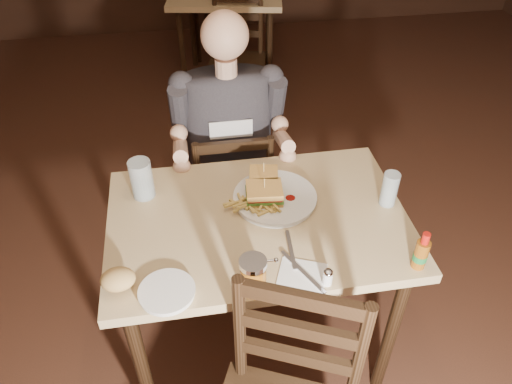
{
  "coord_description": "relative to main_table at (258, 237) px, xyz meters",
  "views": [
    {
      "loc": [
        -0.49,
        -1.45,
        1.99
      ],
      "look_at": [
        -0.28,
        -0.12,
        0.85
      ],
      "focal_mm": 35.0,
      "sensor_mm": 36.0,
      "label": 1
    }
  ],
  "objects": [
    {
      "name": "room_shell",
      "position": [
        0.28,
        0.17,
        0.72
      ],
      "size": [
        7.0,
        7.0,
        7.0
      ],
      "color": "#321B13",
      "rests_on": "ground"
    },
    {
      "name": "main_table",
      "position": [
        0.0,
        0.0,
        0.0
      ],
      "size": [
        1.07,
        0.72,
        0.77
      ],
      "rotation": [
        0.0,
        0.0,
        0.01
      ],
      "color": "tan",
      "rests_on": "ground"
    },
    {
      "name": "bg_table",
      "position": [
        0.16,
        2.48,
        0.01
      ],
      "size": [
        0.92,
        0.92,
        0.77
      ],
      "rotation": [
        0.0,
        0.0,
        -0.16
      ],
      "color": "tan",
      "rests_on": "ground"
    },
    {
      "name": "chair_far",
      "position": [
        -0.04,
        0.58,
        -0.26
      ],
      "size": [
        0.39,
        0.42,
        0.83
      ],
      "primitive_type": null,
      "rotation": [
        0.0,
        0.0,
        3.15
      ],
      "color": "black",
      "rests_on": "ground"
    },
    {
      "name": "bg_chair_far",
      "position": [
        0.16,
        3.03,
        -0.2
      ],
      "size": [
        0.56,
        0.59,
        0.96
      ],
      "primitive_type": null,
      "rotation": [
        0.0,
        0.0,
        2.85
      ],
      "color": "black",
      "rests_on": "ground"
    },
    {
      "name": "bg_chair_near",
      "position": [
        0.16,
        1.93,
        -0.25
      ],
      "size": [
        0.47,
        0.49,
        0.84
      ],
      "primitive_type": null,
      "rotation": [
        0.0,
        0.0,
        -0.2
      ],
      "color": "black",
      "rests_on": "ground"
    },
    {
      "name": "diner",
      "position": [
        -0.04,
        0.53,
        0.19
      ],
      "size": [
        0.51,
        0.4,
        0.88
      ],
      "primitive_type": null,
      "rotation": [
        0.0,
        0.0,
        0.01
      ],
      "color": "#2F2D32",
      "rests_on": "chair_far"
    },
    {
      "name": "dinner_plate",
      "position": [
        0.08,
        0.09,
        0.1
      ],
      "size": [
        0.3,
        0.3,
        0.02
      ],
      "primitive_type": "cylinder",
      "rotation": [
        0.0,
        0.0,
        0.01
      ],
      "color": "white",
      "rests_on": "main_table"
    },
    {
      "name": "sandwich_left",
      "position": [
        0.03,
        0.07,
        0.17
      ],
      "size": [
        0.14,
        0.12,
        0.11
      ],
      "primitive_type": null,
      "rotation": [
        0.0,
        0.0,
        -0.08
      ],
      "color": "gold",
      "rests_on": "dinner_plate"
    },
    {
      "name": "sandwich_right",
      "position": [
        0.05,
        0.17,
        0.16
      ],
      "size": [
        0.12,
        0.1,
        0.09
      ],
      "primitive_type": null,
      "rotation": [
        0.0,
        0.0,
        -0.16
      ],
      "color": "gold",
      "rests_on": "dinner_plate"
    },
    {
      "name": "fries_pile",
      "position": [
        -0.01,
        0.04,
        0.13
      ],
      "size": [
        0.24,
        0.17,
        0.04
      ],
      "primitive_type": null,
      "rotation": [
        0.0,
        0.0,
        0.01
      ],
      "color": "tan",
      "rests_on": "dinner_plate"
    },
    {
      "name": "ketchup_dollop",
      "position": [
        0.13,
        0.06,
        0.12
      ],
      "size": [
        0.04,
        0.04,
        0.01
      ],
      "primitive_type": "ellipsoid",
      "rotation": [
        0.0,
        0.0,
        0.01
      ],
      "color": "maroon",
      "rests_on": "dinner_plate"
    },
    {
      "name": "glass_left",
      "position": [
        -0.4,
        0.19,
        0.17
      ],
      "size": [
        0.08,
        0.08,
        0.15
      ],
      "primitive_type": "cylinder",
      "rotation": [
        0.0,
        0.0,
        0.01
      ],
      "color": "silver",
      "rests_on": "main_table"
    },
    {
      "name": "glass_right",
      "position": [
        0.48,
        0.01,
        0.16
      ],
      "size": [
        0.06,
        0.06,
        0.13
      ],
      "primitive_type": "cylinder",
      "rotation": [
        0.0,
        0.0,
        0.01
      ],
      "color": "silver",
      "rests_on": "main_table"
    },
    {
      "name": "hot_sauce",
      "position": [
        0.47,
        -0.3,
        0.17
      ],
      "size": [
        0.05,
        0.05,
        0.14
      ],
      "primitive_type": null,
      "rotation": [
        0.0,
        0.0,
        0.01
      ],
      "color": "brown",
      "rests_on": "main_table"
    },
    {
      "name": "salt_shaker",
      "position": [
        0.16,
        -0.32,
        0.12
      ],
      "size": [
        0.03,
        0.03,
        0.06
      ],
      "primitive_type": null,
      "rotation": [
        0.0,
        0.0,
        0.01
      ],
      "color": "white",
      "rests_on": "main_table"
    },
    {
      "name": "syrup_dispenser",
      "position": [
        -0.06,
        -0.3,
        0.15
      ],
      "size": [
        0.09,
        0.09,
        0.11
      ],
      "primitive_type": null,
      "rotation": [
        0.0,
        0.0,
        0.01
      ],
      "color": "brown",
      "rests_on": "main_table"
    },
    {
      "name": "napkin",
      "position": [
        0.09,
        -0.29,
        0.1
      ],
      "size": [
        0.19,
        0.18,
        0.0
      ],
      "primitive_type": "cube",
      "rotation": [
        0.0,
        0.0,
        -0.37
      ],
      "color": "white",
      "rests_on": "main_table"
    },
    {
      "name": "knife",
      "position": [
        0.1,
        -0.27,
        0.1
      ],
      "size": [
        0.11,
        0.2,
        0.01
      ],
      "primitive_type": "cube",
      "rotation": [
        0.0,
        0.0,
        0.47
      ],
      "color": "silver",
      "rests_on": "napkin"
    },
    {
      "name": "fork",
      "position": [
        0.08,
        -0.17,
        0.1
      ],
      "size": [
        0.02,
        0.18,
        0.01
      ],
      "primitive_type": "cube",
      "rotation": [
        0.0,
        0.0,
        -0.05
      ],
      "color": "silver",
      "rests_on": "napkin"
    },
    {
      "name": "side_plate",
      "position": [
        -0.33,
        -0.29,
        0.1
      ],
      "size": [
        0.17,
        0.17,
        0.01
      ],
      "primitive_type": "cylinder",
      "rotation": [
        0.0,
        0.0,
        0.01
      ],
      "color": "white",
      "rests_on": "main_table"
    },
    {
      "name": "bread_roll",
      "position": [
        -0.47,
        -0.25,
        0.14
      ],
      "size": [
        0.11,
        0.09,
        0.06
      ],
      "primitive_type": "ellipsoid",
      "rotation": [
        0.0,
        0.0,
        0.01
      ],
      "color": "tan",
      "rests_on": "side_plate"
    }
  ]
}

